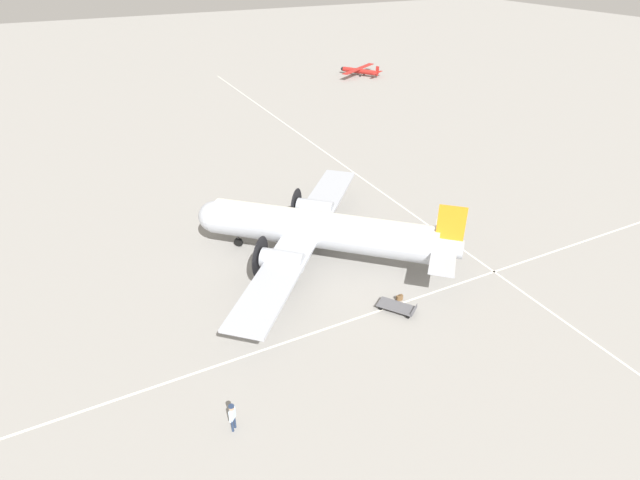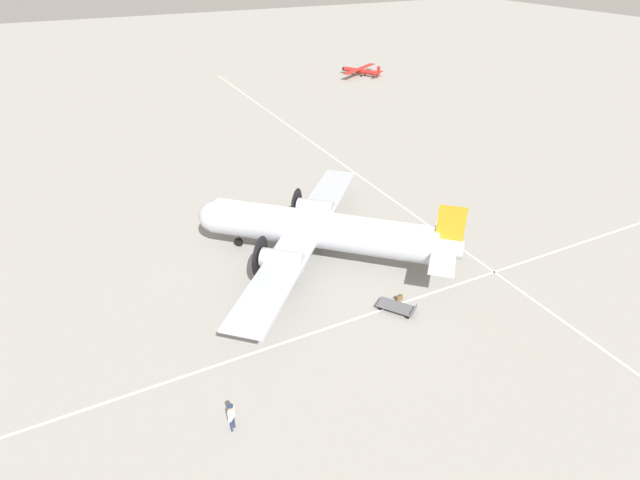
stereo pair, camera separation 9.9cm
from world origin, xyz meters
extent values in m
plane|color=gray|center=(0.00, 0.00, 0.00)|extent=(300.00, 300.00, 0.00)
cube|color=silver|center=(0.00, 7.14, 0.00)|extent=(120.00, 0.16, 0.01)
cube|color=silver|center=(-10.29, 0.00, 0.00)|extent=(0.16, 120.00, 0.01)
cylinder|color=#ADB2BC|center=(0.00, 0.00, 2.32)|extent=(13.97, 13.05, 2.45)
cylinder|color=silver|center=(0.00, 0.00, 3.00)|extent=(12.87, 11.96, 1.71)
sphere|color=#ADB2BC|center=(6.16, -5.62, 2.32)|extent=(2.33, 2.33, 2.33)
cylinder|color=#ADB2BC|center=(-6.16, 5.62, 2.45)|extent=(3.31, 3.19, 1.35)
cube|color=orange|center=(-6.61, 6.03, 4.16)|extent=(1.45, 1.34, 2.81)
cube|color=#ADB2BC|center=(-6.46, 5.89, 2.57)|extent=(6.15, 6.52, 0.10)
cube|color=#ADB2BC|center=(0.90, -0.82, 2.02)|extent=(17.40, 18.71, 0.20)
cylinder|color=#ADB2BC|center=(3.74, 1.86, 2.04)|extent=(3.01, 2.91, 1.35)
cylinder|color=black|center=(4.89, 0.81, 2.04)|extent=(1.93, 2.12, 2.83)
sphere|color=black|center=(5.00, 0.71, 2.04)|extent=(0.47, 0.47, 0.47)
cylinder|color=#ADB2BC|center=(-1.52, -3.89, 2.04)|extent=(3.01, 2.91, 1.35)
cylinder|color=black|center=(-0.36, -4.95, 2.04)|extent=(1.93, 2.12, 2.83)
sphere|color=black|center=(-0.25, -5.04, 2.04)|extent=(0.47, 0.47, 0.47)
cylinder|color=#4C4C51|center=(3.53, 2.06, 1.02)|extent=(0.18, 0.18, 0.95)
cylinder|color=black|center=(3.53, 2.06, 0.55)|extent=(1.01, 0.96, 1.10)
cylinder|color=#4C4C51|center=(-1.73, -3.70, 1.02)|extent=(0.18, 0.18, 0.95)
cylinder|color=black|center=(-1.73, -3.70, 0.55)|extent=(1.01, 0.96, 1.10)
cylinder|color=#4C4C51|center=(4.81, -4.39, 0.79)|extent=(0.14, 0.14, 0.87)
cylinder|color=black|center=(4.81, -4.39, 0.35)|extent=(0.64, 0.60, 0.70)
cylinder|color=navy|center=(10.57, 11.67, 0.39)|extent=(0.11, 0.11, 0.78)
cylinder|color=navy|center=(10.41, 11.52, 0.39)|extent=(0.11, 0.11, 0.78)
cube|color=silver|center=(10.49, 11.59, 1.08)|extent=(0.39, 0.39, 0.59)
sphere|color=tan|center=(10.49, 11.59, 1.50)|extent=(0.26, 0.26, 0.26)
cylinder|color=silver|center=(10.66, 11.76, 1.04)|extent=(0.09, 0.09, 0.56)
cylinder|color=silver|center=(10.32, 11.43, 1.04)|extent=(0.09, 0.09, 0.56)
cube|color=black|center=(10.55, 11.53, 1.15)|extent=(0.04, 0.04, 0.38)
cylinder|color=navy|center=(10.49, 11.59, 1.61)|extent=(0.39, 0.39, 0.07)
cube|color=brown|center=(-2.35, 6.85, 0.21)|extent=(0.45, 0.17, 0.42)
cube|color=#4A3520|center=(-2.35, 6.85, 0.45)|extent=(0.16, 0.12, 0.02)
cube|color=#56565B|center=(-1.62, 7.58, 0.30)|extent=(2.30, 2.58, 0.04)
cube|color=#56565B|center=(-2.30, 8.52, 0.54)|extent=(0.92, 0.68, 0.04)
cylinder|color=#56565B|center=(-1.87, 8.83, 0.43)|extent=(0.04, 0.04, 0.22)
cylinder|color=#56565B|center=(-2.72, 8.21, 0.43)|extent=(0.04, 0.04, 0.22)
cylinder|color=black|center=(-0.72, 7.11, 0.14)|extent=(0.21, 0.26, 0.28)
cylinder|color=black|center=(-1.44, 6.59, 0.14)|extent=(0.21, 0.26, 0.28)
cylinder|color=black|center=(-1.79, 8.57, 0.14)|extent=(0.21, 0.26, 0.28)
cylinder|color=black|center=(-2.51, 8.05, 0.14)|extent=(0.21, 0.26, 0.28)
cylinder|color=#B2231E|center=(-32.61, -49.02, 0.76)|extent=(4.17, 6.11, 0.81)
sphere|color=black|center=(-30.79, -51.99, 0.76)|extent=(0.73, 0.73, 0.73)
cube|color=#B2231E|center=(-32.41, -49.34, 1.12)|extent=(9.07, 6.10, 0.08)
cube|color=#B2231E|center=(-34.31, -46.24, 1.41)|extent=(0.36, 0.54, 1.06)
cube|color=#B2231E|center=(-34.31, -46.24, 0.88)|extent=(3.05, 2.14, 0.04)
cylinder|color=black|center=(-31.37, -51.04, 0.14)|extent=(0.21, 0.28, 0.28)
cylinder|color=#4C4C51|center=(-31.37, -51.04, 0.24)|extent=(0.06, 0.06, 0.21)
cylinder|color=black|center=(-32.17, -48.32, 0.14)|extent=(0.21, 0.28, 0.28)
cylinder|color=#4C4C51|center=(-32.17, -48.32, 0.24)|extent=(0.06, 0.06, 0.21)
cylinder|color=black|center=(-33.43, -49.09, 0.14)|extent=(0.21, 0.28, 0.28)
cylinder|color=#4C4C51|center=(-33.43, -49.09, 0.24)|extent=(0.06, 0.06, 0.21)
camera|label=1|loc=(13.95, 27.65, 20.20)|focal=28.00mm
camera|label=2|loc=(13.87, 27.69, 20.20)|focal=28.00mm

